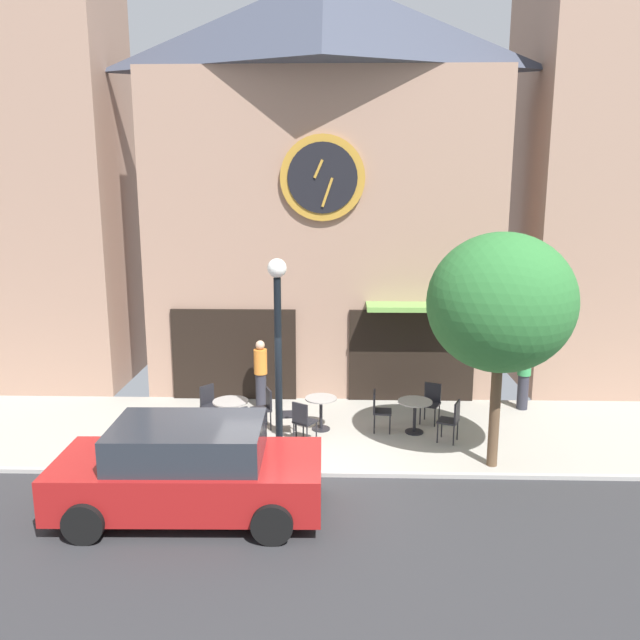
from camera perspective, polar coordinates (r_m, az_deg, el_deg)
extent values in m
cube|color=#9E998E|center=(14.29, -2.74, -9.95)|extent=(25.98, 4.42, 0.05)
cube|color=#2D2D30|center=(9.40, -5.47, -22.64)|extent=(25.98, 6.68, 0.05)
cube|color=#A8A5A0|center=(12.27, -3.52, -13.48)|extent=(25.98, 0.12, 0.08)
cube|color=#9E7A66|center=(16.55, 0.32, 7.46)|extent=(8.85, 2.14, 8.01)
pyramid|color=#383D4C|center=(16.94, 0.34, 25.02)|extent=(7.96, 2.99, 2.23)
cylinder|color=#B7842D|center=(15.37, 0.23, 12.55)|extent=(2.01, 0.10, 2.01)
cylinder|color=black|center=(15.31, 0.22, 12.55)|extent=(1.65, 0.04, 1.65)
cube|color=#B7842D|center=(15.28, -0.14, 13.32)|extent=(0.24, 0.03, 0.44)
cube|color=#B7842D|center=(15.27, 0.65, 11.30)|extent=(0.29, 0.03, 0.68)
cube|color=black|center=(16.15, -7.66, -3.06)|extent=(3.10, 0.10, 2.30)
cube|color=black|center=(16.05, 8.15, -3.17)|extent=(3.10, 0.10, 2.30)
cube|color=#72A84C|center=(15.49, 9.39, 1.18)|extent=(2.83, 0.90, 0.12)
cube|color=#9E7A66|center=(19.26, 26.12, 16.25)|extent=(5.52, 4.30, 14.27)
cylinder|color=black|center=(12.79, -3.62, -11.69)|extent=(0.32, 0.32, 0.36)
cylinder|color=black|center=(12.23, -3.72, -4.66)|extent=(0.14, 0.14, 3.63)
sphere|color=white|center=(11.81, -3.85, 4.64)|extent=(0.36, 0.36, 0.36)
cylinder|color=brown|center=(12.68, 15.31, -7.75)|extent=(0.20, 0.20, 2.24)
ellipsoid|color=#2D7033|center=(12.16, 15.85, 1.50)|extent=(2.72, 2.45, 2.59)
cylinder|color=black|center=(14.11, -7.94, -8.63)|extent=(0.07, 0.07, 0.74)
cylinder|color=black|center=(14.24, -7.90, -9.97)|extent=(0.40, 0.40, 0.03)
cylinder|color=gray|center=(13.98, -7.98, -7.21)|extent=(0.77, 0.77, 0.03)
cylinder|color=black|center=(14.23, 0.08, -8.37)|extent=(0.07, 0.07, 0.72)
cylinder|color=black|center=(14.36, 0.08, -9.66)|extent=(0.40, 0.40, 0.03)
cylinder|color=gray|center=(14.11, 0.09, -7.00)|extent=(0.70, 0.70, 0.03)
cylinder|color=black|center=(14.21, 8.43, -8.55)|extent=(0.07, 0.07, 0.71)
cylinder|color=black|center=(14.34, 8.38, -9.83)|extent=(0.40, 0.40, 0.03)
cylinder|color=gray|center=(14.10, 8.47, -7.20)|extent=(0.74, 0.74, 0.03)
cube|color=black|center=(13.97, -2.89, -8.40)|extent=(0.44, 0.44, 0.04)
cube|color=black|center=(13.88, -3.65, -7.54)|extent=(0.08, 0.38, 0.45)
cylinder|color=black|center=(13.89, -2.14, -9.50)|extent=(0.03, 0.03, 0.45)
cylinder|color=black|center=(14.21, -2.21, -8.99)|extent=(0.03, 0.03, 0.45)
cylinder|color=black|center=(13.88, -3.56, -9.53)|extent=(0.03, 0.03, 0.45)
cylinder|color=black|center=(14.20, -3.60, -9.03)|extent=(0.03, 0.03, 0.45)
cube|color=black|center=(13.41, -7.53, -9.37)|extent=(0.55, 0.55, 0.04)
cube|color=black|center=(13.18, -7.23, -8.71)|extent=(0.34, 0.24, 0.45)
cylinder|color=black|center=(13.70, -7.14, -9.89)|extent=(0.03, 0.03, 0.45)
cylinder|color=black|center=(13.58, -8.46, -10.14)|extent=(0.03, 0.03, 0.45)
cylinder|color=black|center=(13.42, -6.53, -10.37)|extent=(0.03, 0.03, 0.45)
cylinder|color=black|center=(13.29, -7.88, -10.63)|extent=(0.03, 0.03, 0.45)
cube|color=black|center=(14.31, -5.27, -7.93)|extent=(0.52, 0.52, 0.04)
cube|color=black|center=(14.28, -4.58, -7.00)|extent=(0.18, 0.37, 0.45)
cylinder|color=black|center=(14.50, -6.08, -8.61)|extent=(0.03, 0.03, 0.45)
cylinder|color=black|center=(14.19, -5.75, -9.08)|extent=(0.03, 0.03, 0.45)
cylinder|color=black|center=(14.58, -4.77, -8.47)|extent=(0.03, 0.03, 0.45)
cylinder|color=black|center=(14.27, -4.41, -8.93)|extent=(0.03, 0.03, 0.45)
cube|color=black|center=(14.18, 5.58, -8.12)|extent=(0.43, 0.43, 0.04)
cube|color=black|center=(14.10, 4.86, -7.25)|extent=(0.07, 0.38, 0.45)
cylinder|color=black|center=(14.10, 6.25, -9.24)|extent=(0.03, 0.03, 0.45)
cylinder|color=black|center=(14.42, 6.25, -8.75)|extent=(0.03, 0.03, 0.45)
cylinder|color=black|center=(14.10, 4.85, -9.20)|extent=(0.03, 0.03, 0.45)
cylinder|color=black|center=(14.42, 4.89, -8.72)|extent=(0.03, 0.03, 0.45)
cube|color=black|center=(13.84, 11.34, -8.82)|extent=(0.53, 0.53, 0.04)
cube|color=black|center=(13.73, 12.11, -8.03)|extent=(0.19, 0.36, 0.45)
cylinder|color=black|center=(14.11, 10.79, -9.36)|extent=(0.03, 0.03, 0.45)
cylinder|color=black|center=(13.81, 10.43, -9.84)|extent=(0.03, 0.03, 0.45)
cylinder|color=black|center=(14.04, 12.15, -9.53)|extent=(0.03, 0.03, 0.45)
cylinder|color=black|center=(13.73, 11.82, -10.02)|extent=(0.03, 0.03, 0.45)
cube|color=black|center=(13.56, -1.34, -9.03)|extent=(0.55, 0.55, 0.04)
cube|color=black|center=(13.34, -1.80, -8.35)|extent=(0.34, 0.24, 0.45)
cylinder|color=black|center=(13.68, -0.33, -9.84)|extent=(0.03, 0.03, 0.45)
cylinder|color=black|center=(13.86, -1.50, -9.54)|extent=(0.03, 0.03, 0.45)
cylinder|color=black|center=(13.42, -1.17, -10.29)|extent=(0.03, 0.03, 0.45)
cylinder|color=black|center=(13.61, -2.35, -9.97)|extent=(0.03, 0.03, 0.45)
cube|color=black|center=(14.77, 9.78, -7.41)|extent=(0.53, 0.53, 0.04)
cube|color=black|center=(14.86, 10.02, -6.38)|extent=(0.36, 0.20, 0.45)
cylinder|color=black|center=(14.74, 8.92, -8.35)|extent=(0.03, 0.03, 0.45)
cylinder|color=black|center=(14.65, 10.20, -8.53)|extent=(0.03, 0.03, 0.45)
cylinder|color=black|center=(15.04, 9.32, -7.94)|extent=(0.03, 0.03, 0.45)
cylinder|color=black|center=(14.95, 10.57, -8.11)|extent=(0.03, 0.03, 0.45)
cube|color=black|center=(14.65, -9.56, -7.57)|extent=(0.56, 0.56, 0.04)
cube|color=black|center=(14.71, -10.04, -6.58)|extent=(0.27, 0.32, 0.45)
cylinder|color=black|center=(14.50, -9.62, -8.73)|extent=(0.03, 0.03, 0.45)
cylinder|color=black|center=(14.70, -8.59, -8.40)|extent=(0.03, 0.03, 0.45)
cylinder|color=black|center=(14.75, -10.47, -8.40)|extent=(0.03, 0.03, 0.45)
cylinder|color=black|center=(14.95, -9.45, -8.08)|extent=(0.03, 0.03, 0.45)
cylinder|color=#2D2D38|center=(16.22, 17.62, -6.12)|extent=(0.36, 0.36, 0.85)
cylinder|color=#338C4C|center=(16.02, 17.78, -3.66)|extent=(0.44, 0.44, 0.60)
sphere|color=tan|center=(15.92, 17.88, -2.23)|extent=(0.22, 0.22, 0.22)
cylinder|color=#2D2D38|center=(15.64, -5.28, -6.27)|extent=(0.36, 0.36, 0.85)
cylinder|color=orange|center=(15.43, -5.33, -3.71)|extent=(0.44, 0.44, 0.60)
sphere|color=tan|center=(15.33, -5.36, -2.24)|extent=(0.22, 0.22, 0.22)
cube|color=maroon|center=(10.96, -11.55, -13.75)|extent=(4.34, 1.89, 0.75)
cube|color=#262B33|center=(10.70, -11.70, -10.58)|extent=(2.44, 1.63, 0.60)
cylinder|color=black|center=(10.10, -4.28, -17.65)|extent=(0.64, 0.23, 0.64)
cylinder|color=black|center=(11.70, -3.56, -13.29)|extent=(0.64, 0.23, 0.64)
cylinder|color=black|center=(10.70, -20.30, -16.61)|extent=(0.64, 0.23, 0.64)
cylinder|color=black|center=(12.22, -17.31, -12.70)|extent=(0.64, 0.23, 0.64)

